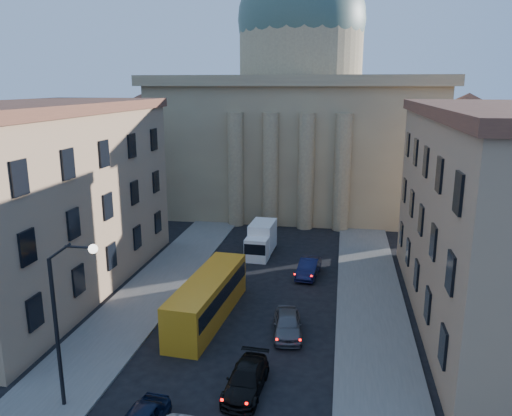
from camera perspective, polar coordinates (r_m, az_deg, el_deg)
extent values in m
cube|color=#5E5C56|center=(37.11, -14.44, -11.91)|extent=(5.00, 60.00, 0.15)
cube|color=#5E5C56|center=(34.26, 13.39, -14.13)|extent=(5.00, 60.00, 0.15)
cube|color=#887254|center=(68.97, 4.92, 7.24)|extent=(34.00, 26.00, 16.00)
cube|color=#887254|center=(68.51, 5.07, 14.24)|extent=(35.50, 27.50, 1.20)
cylinder|color=#887254|center=(68.62, 5.14, 17.24)|extent=(16.00, 16.00, 8.00)
sphere|color=#425A51|center=(68.97, 5.21, 20.56)|extent=(16.40, 16.40, 16.40)
cube|color=#887254|center=(72.29, -12.16, 5.29)|extent=(13.00, 13.00, 11.00)
cone|color=brown|center=(71.59, -12.47, 11.23)|extent=(26.02, 26.02, 4.00)
cube|color=#887254|center=(68.73, 22.48, 4.11)|extent=(13.00, 13.00, 11.00)
cone|color=brown|center=(67.99, 23.07, 10.34)|extent=(26.02, 26.02, 4.00)
cylinder|color=#887254|center=(57.12, -2.33, 4.37)|extent=(1.80, 1.80, 13.00)
cylinder|color=#887254|center=(56.42, 1.65, 4.26)|extent=(1.80, 1.80, 13.00)
cylinder|color=#887254|center=(55.99, 5.72, 4.12)|extent=(1.80, 1.80, 13.00)
cylinder|color=#887254|center=(55.85, 9.82, 3.96)|extent=(1.80, 1.80, 13.00)
cube|color=#9B7A5B|center=(42.20, -23.36, 0.50)|extent=(11.00, 26.00, 14.00)
cube|color=brown|center=(41.27, -24.35, 10.40)|extent=(11.60, 26.60, 0.80)
cube|color=#9B7A5B|center=(37.07, 26.88, -1.61)|extent=(11.00, 26.00, 14.00)
cylinder|color=black|center=(27.10, -21.79, -13.35)|extent=(0.20, 0.20, 8.00)
cylinder|color=black|center=(25.20, -21.61, -4.69)|extent=(1.30, 0.12, 0.96)
cylinder|color=black|center=(24.61, -19.68, -4.21)|extent=(1.30, 0.12, 0.12)
sphere|color=white|center=(24.27, -18.12, -4.46)|extent=(0.44, 0.44, 0.44)
imported|color=black|center=(28.12, -1.14, -19.02)|extent=(2.15, 4.75, 1.35)
imported|color=#505155|center=(33.52, 3.61, -13.07)|extent=(2.38, 4.68, 1.53)
imported|color=black|center=(43.20, 6.04, -6.79)|extent=(2.04, 4.65, 1.48)
cube|color=orange|center=(35.40, -5.50, -10.23)|extent=(3.25, 10.93, 3.04)
cube|color=black|center=(35.20, -5.52, -9.51)|extent=(3.26, 10.35, 1.08)
cylinder|color=black|center=(32.93, -9.47, -14.32)|extent=(0.37, 1.00, 0.98)
cylinder|color=black|center=(32.26, -6.17, -14.84)|extent=(0.37, 1.00, 0.98)
cylinder|color=black|center=(39.49, -4.89, -9.20)|extent=(0.37, 1.00, 0.98)
cylinder|color=black|center=(38.93, -2.13, -9.51)|extent=(0.37, 1.00, 0.98)
cube|color=white|center=(46.60, 0.14, -4.70)|extent=(2.18, 2.26, 2.17)
cube|color=black|center=(45.55, -0.14, -4.78)|extent=(1.99, 0.20, 1.00)
cube|color=white|center=(48.73, 0.75, -3.24)|extent=(2.34, 3.90, 2.81)
cylinder|color=black|center=(46.68, -1.05, -5.55)|extent=(0.29, 0.83, 0.81)
cylinder|color=black|center=(46.32, 1.14, -5.71)|extent=(0.29, 0.83, 0.81)
cylinder|color=black|center=(50.02, -0.08, -4.20)|extent=(0.29, 0.83, 0.81)
cylinder|color=black|center=(49.68, 1.97, -4.34)|extent=(0.29, 0.83, 0.81)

